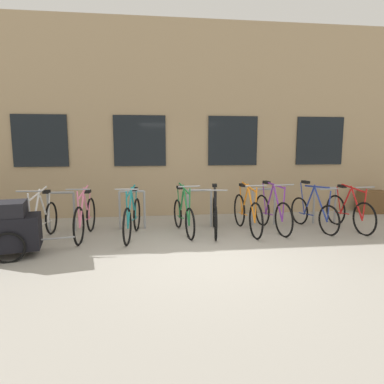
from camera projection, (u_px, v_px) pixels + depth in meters
ground_plane at (207, 254)px, 5.73m from camera, size 42.00×42.00×0.00m
storefront_building at (175, 127)px, 12.41m from camera, size 28.00×7.97×4.92m
bike_rack at (199, 204)px, 7.54m from camera, size 6.59×0.05×0.87m
bicycle_blue at (313, 212)px, 7.39m from camera, size 0.46×1.66×1.06m
bicycle_pink at (85, 218)px, 6.75m from camera, size 0.44×1.74×1.07m
bicycle_green at (183, 216)px, 7.07m from camera, size 0.44×1.64×1.08m
bicycle_black at (215, 215)px, 7.10m from camera, size 0.45×1.75×1.01m
bicycle_teal at (132, 218)px, 6.76m from camera, size 0.44×1.77×1.07m
bicycle_purple at (272, 212)px, 7.26m from camera, size 0.44×1.71×1.09m
bicycle_white at (42, 221)px, 6.49m from camera, size 0.44×1.78×1.08m
bicycle_orange at (247, 213)px, 7.16m from camera, size 0.44×1.82×1.09m
bicycle_red at (349, 212)px, 7.37m from camera, size 0.44×1.67×1.02m
bike_trailer at (9, 228)px, 5.57m from camera, size 1.48×0.79×0.95m
planter_box at (372, 202)px, 9.10m from camera, size 0.70×0.44×0.60m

